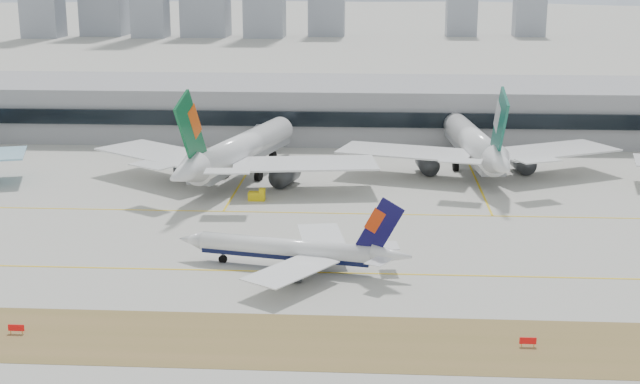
# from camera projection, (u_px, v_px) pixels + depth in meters

# --- Properties ---
(ground) EXTENTS (3000.00, 3000.00, 0.00)m
(ground) POSITION_uv_depth(u_px,v_px,m) (324.00, 262.00, 148.97)
(ground) COLOR #A5A49B
(ground) RESTS_ON ground
(taxiing_airliner) EXTENTS (39.62, 33.95, 13.42)m
(taxiing_airliner) POSITION_uv_depth(u_px,v_px,m) (294.00, 250.00, 144.97)
(taxiing_airliner) COLOR white
(taxiing_airliner) RESTS_ON ground
(widebody_eva) EXTENTS (66.98, 66.86, 24.66)m
(widebody_eva) POSITION_uv_depth(u_px,v_px,m) (239.00, 152.00, 203.16)
(widebody_eva) COLOR white
(widebody_eva) RESTS_ON ground
(widebody_cathay) EXTENTS (67.34, 66.21, 24.12)m
(widebody_cathay) POSITION_uv_depth(u_px,v_px,m) (475.00, 145.00, 211.64)
(widebody_cathay) COLOR white
(widebody_cathay) RESTS_ON ground
(terminal) EXTENTS (280.00, 43.10, 15.00)m
(terminal) POSITION_uv_depth(u_px,v_px,m) (347.00, 108.00, 258.01)
(terminal) COLOR gray
(terminal) RESTS_ON ground
(hold_sign_left) EXTENTS (2.20, 0.15, 1.35)m
(hold_sign_left) POSITION_uv_depth(u_px,v_px,m) (16.00, 328.00, 120.23)
(hold_sign_left) COLOR red
(hold_sign_left) RESTS_ON ground
(hold_sign_right) EXTENTS (2.20, 0.15, 1.35)m
(hold_sign_right) POSITION_uv_depth(u_px,v_px,m) (528.00, 341.00, 116.14)
(hold_sign_right) COLOR red
(hold_sign_right) RESTS_ON ground
(gse_b) EXTENTS (3.55, 2.00, 2.60)m
(gse_b) POSITION_uv_depth(u_px,v_px,m) (257.00, 196.00, 187.34)
(gse_b) COLOR yellow
(gse_b) RESTS_ON ground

